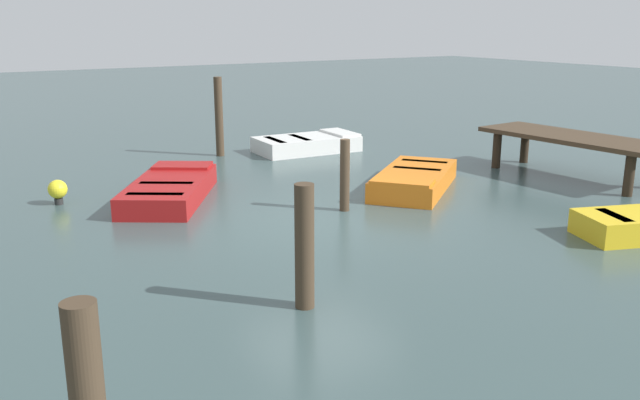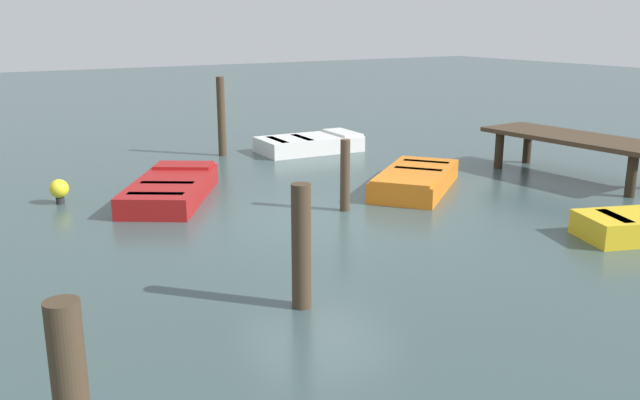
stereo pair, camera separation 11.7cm
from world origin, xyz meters
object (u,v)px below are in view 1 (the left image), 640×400
rowboat_white (307,143)px  rowboat_orange (414,179)px  dock_segment (573,141)px  mooring_piling_mid_right (304,247)px  mooring_piling_mid_left (219,117)px  rowboat_red (170,189)px  mooring_piling_far_right (345,175)px  marker_buoy (58,190)px

rowboat_white → rowboat_orange: same height
dock_segment → rowboat_white: (-5.75, -3.42, -0.60)m
dock_segment → mooring_piling_mid_right: mooring_piling_mid_right is taller
dock_segment → mooring_piling_mid_left: bearing=-143.1°
dock_segment → rowboat_red: 8.77m
rowboat_white → rowboat_orange: bearing=-90.0°
dock_segment → rowboat_red: dock_segment is taller
rowboat_white → mooring_piling_mid_left: 2.45m
mooring_piling_mid_right → dock_segment: bearing=108.7°
dock_segment → rowboat_red: size_ratio=1.29×
dock_segment → mooring_piling_far_right: bearing=-98.4°
mooring_piling_mid_left → mooring_piling_mid_right: (9.37, -3.00, -0.23)m
rowboat_red → mooring_piling_mid_right: 5.85m
rowboat_orange → marker_buoy: (-2.68, -6.51, 0.07)m
dock_segment → mooring_piling_mid_left: (-6.44, -5.63, 0.20)m
rowboat_white → mooring_piling_mid_right: bearing=-117.8°
rowboat_red → mooring_piling_mid_left: mooring_piling_mid_left is taller
rowboat_orange → rowboat_red: 4.96m
rowboat_orange → rowboat_red: (-1.91, -4.57, -0.00)m
marker_buoy → mooring_piling_far_right: bearing=53.7°
mooring_piling_mid_left → mooring_piling_mid_right: bearing=-17.8°
mooring_piling_mid_right → rowboat_orange: bearing=128.2°
mooring_piling_far_right → marker_buoy: mooring_piling_far_right is taller
dock_segment → marker_buoy: dock_segment is taller
dock_segment → rowboat_orange: size_ratio=1.37×
rowboat_white → rowboat_orange: 4.78m
rowboat_white → mooring_piling_mid_right: size_ratio=1.75×
rowboat_red → mooring_piling_mid_left: 4.49m
rowboat_white → mooring_piling_far_right: 5.85m
mooring_piling_far_right → mooring_piling_mid_right: 4.39m
dock_segment → marker_buoy: size_ratio=8.85×
rowboat_white → rowboat_red: size_ratio=0.83×
dock_segment → mooring_piling_far_right: mooring_piling_far_right is taller
rowboat_orange → mooring_piling_far_right: size_ratio=2.33×
dock_segment → marker_buoy: bearing=-114.0°
rowboat_red → marker_buoy: (-0.77, -1.94, 0.07)m
rowboat_red → mooring_piling_mid_right: (5.81, -0.37, 0.56)m
rowboat_red → marker_buoy: 2.09m
mooring_piling_far_right → mooring_piling_mid_left: 6.03m
mooring_piling_far_right → mooring_piling_mid_left: size_ratio=0.66×
mooring_piling_far_right → mooring_piling_mid_left: (-6.02, 0.17, 0.34)m
dock_segment → mooring_piling_mid_left: 8.56m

